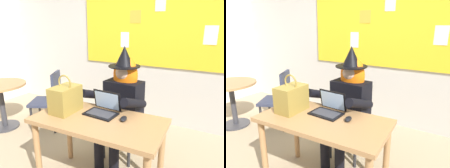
# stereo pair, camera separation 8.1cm
# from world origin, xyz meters

# --- Properties ---
(wall_back_bulletin) EXTENTS (6.20, 1.93, 2.61)m
(wall_back_bulletin) POSITION_xyz_m (-0.00, 1.80, 1.32)
(wall_back_bulletin) COLOR beige
(wall_back_bulletin) RESTS_ON ground
(desk_main) EXTENTS (1.25, 0.67, 0.75)m
(desk_main) POSITION_xyz_m (0.09, 0.06, 0.63)
(desk_main) COLOR #A37547
(desk_main) RESTS_ON ground
(chair_at_desk) EXTENTS (0.43, 0.43, 0.89)m
(chair_at_desk) POSITION_xyz_m (0.07, 0.73, 0.50)
(chair_at_desk) COLOR black
(chair_at_desk) RESTS_ON ground
(person_costumed) EXTENTS (0.62, 0.66, 1.36)m
(person_costumed) POSITION_xyz_m (0.06, 0.61, 0.77)
(person_costumed) COLOR black
(person_costumed) RESTS_ON ground
(laptop) EXTENTS (0.32, 0.25, 0.21)m
(laptop) POSITION_xyz_m (0.07, 0.20, 0.80)
(laptop) COLOR black
(laptop) RESTS_ON desk_main
(computer_mouse) EXTENTS (0.08, 0.12, 0.03)m
(computer_mouse) POSITION_xyz_m (0.32, 0.14, 0.77)
(computer_mouse) COLOR black
(computer_mouse) RESTS_ON desk_main
(handbag) EXTENTS (0.20, 0.30, 0.38)m
(handbag) POSITION_xyz_m (-0.28, 0.05, 0.88)
(handbag) COLOR olive
(handbag) RESTS_ON desk_main
(side_table_round) EXTENTS (0.77, 0.77, 0.73)m
(side_table_round) POSITION_xyz_m (-1.91, 0.39, 0.54)
(side_table_round) COLOR #A37547
(side_table_round) RESTS_ON ground
(chair_spare_by_window) EXTENTS (0.57, 0.57, 0.91)m
(chair_spare_by_window) POSITION_xyz_m (-1.23, 0.75, 0.51)
(chair_spare_by_window) COLOR #2D3347
(chair_spare_by_window) RESTS_ON ground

